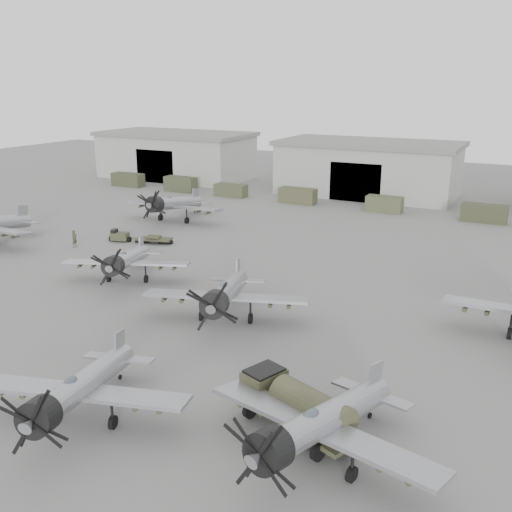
{
  "coord_description": "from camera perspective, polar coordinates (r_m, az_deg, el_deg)",
  "views": [
    {
      "loc": [
        25.98,
        -29.78,
        18.02
      ],
      "look_at": [
        3.13,
        15.16,
        2.5
      ],
      "focal_mm": 40.0,
      "sensor_mm": 36.0,
      "label": 1
    }
  ],
  "objects": [
    {
      "name": "tug_trailer",
      "position": [
        68.02,
        -12.23,
        1.83
      ],
      "size": [
        7.35,
        3.3,
        1.46
      ],
      "rotation": [
        0.0,
        0.0,
        0.28
      ],
      "color": "#383A26",
      "rests_on": "ground"
    },
    {
      "name": "hangar_left",
      "position": [
        112.68,
        -8.01,
        9.99
      ],
      "size": [
        29.0,
        14.8,
        8.7
      ],
      "color": "#97988E",
      "rests_on": "ground"
    },
    {
      "name": "aircraft_mid_1",
      "position": [
        54.01,
        -12.91,
        -0.43
      ],
      "size": [
        11.61,
        10.5,
        4.72
      ],
      "rotation": [
        0.0,
        0.0,
        0.39
      ],
      "color": "#9C9FA5",
      "rests_on": "ground"
    },
    {
      "name": "fuel_tanker",
      "position": [
        31.45,
        4.18,
        -14.48
      ],
      "size": [
        7.45,
        4.7,
        2.73
      ],
      "rotation": [
        0.0,
        0.0,
        -0.36
      ],
      "color": "#43432B",
      "rests_on": "ground"
    },
    {
      "name": "ground_crew",
      "position": [
        67.49,
        -17.7,
        1.67
      ],
      "size": [
        0.5,
        0.74,
        1.98
      ],
      "primitive_type": "imported",
      "rotation": [
        0.0,
        0.0,
        1.61
      ],
      "color": "#3D3F29",
      "rests_on": "ground"
    },
    {
      "name": "support_truck_3",
      "position": [
        88.1,
        4.21,
        6.03
      ],
      "size": [
        5.65,
        2.2,
        2.33
      ],
      "primitive_type": "cube",
      "color": "#43422B",
      "rests_on": "ground"
    },
    {
      "name": "aircraft_near_2",
      "position": [
        28.55,
        6.18,
        -16.42
      ],
      "size": [
        12.7,
        11.43,
        5.05
      ],
      "rotation": [
        0.0,
        0.0,
        -0.22
      ],
      "color": "#94969D",
      "rests_on": "ground"
    },
    {
      "name": "support_truck_1",
      "position": [
        98.31,
        -7.55,
        7.14
      ],
      "size": [
        5.55,
        2.2,
        2.5
      ],
      "primitive_type": "cube",
      "color": "#373D28",
      "rests_on": "ground"
    },
    {
      "name": "hangar_center",
      "position": [
        96.32,
        11.15,
        8.65
      ],
      "size": [
        29.0,
        14.8,
        8.7
      ],
      "color": "#97988E",
      "rests_on": "ground"
    },
    {
      "name": "support_truck_5",
      "position": [
        81.8,
        21.85,
        3.99
      ],
      "size": [
        5.81,
        2.2,
        2.35
      ],
      "primitive_type": "cube",
      "color": "#363825",
      "rests_on": "ground"
    },
    {
      "name": "ground",
      "position": [
        43.44,
        -12.98,
        -7.87
      ],
      "size": [
        220.0,
        220.0,
        0.0
      ],
      "primitive_type": "plane",
      "color": "slate",
      "rests_on": "ground"
    },
    {
      "name": "support_truck_4",
      "position": [
        83.95,
        12.71,
        5.08
      ],
      "size": [
        5.1,
        2.2,
        2.25
      ],
      "primitive_type": "cube",
      "color": "#454A30",
      "rests_on": "ground"
    },
    {
      "name": "aircraft_mid_2",
      "position": [
        43.97,
        -3.11,
        -3.8
      ],
      "size": [
        12.87,
        11.59,
        5.17
      ],
      "rotation": [
        0.0,
        0.0,
        0.33
      ],
      "color": "gray",
      "rests_on": "ground"
    },
    {
      "name": "support_truck_2",
      "position": [
        93.24,
        -2.53,
        6.57
      ],
      "size": [
        5.28,
        2.2,
        2.0
      ],
      "primitive_type": "cube",
      "color": "#3E412A",
      "rests_on": "ground"
    },
    {
      "name": "aircraft_near_1",
      "position": [
        32.75,
        -17.44,
        -12.63
      ],
      "size": [
        12.17,
        10.96,
        4.86
      ],
      "rotation": [
        0.0,
        0.0,
        0.28
      ],
      "color": "#999CA2",
      "rests_on": "ground"
    },
    {
      "name": "aircraft_far_0",
      "position": [
        76.39,
        -8.37,
        5.19
      ],
      "size": [
        13.6,
        12.24,
        5.44
      ],
      "rotation": [
        0.0,
        0.0,
        0.05
      ],
      "color": "gray",
      "rests_on": "ground"
    },
    {
      "name": "support_truck_0",
      "position": [
        105.05,
        -12.69,
        7.45
      ],
      "size": [
        6.0,
        2.2,
        2.3
      ],
      "primitive_type": "cube",
      "color": "#363925",
      "rests_on": "ground"
    }
  ]
}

